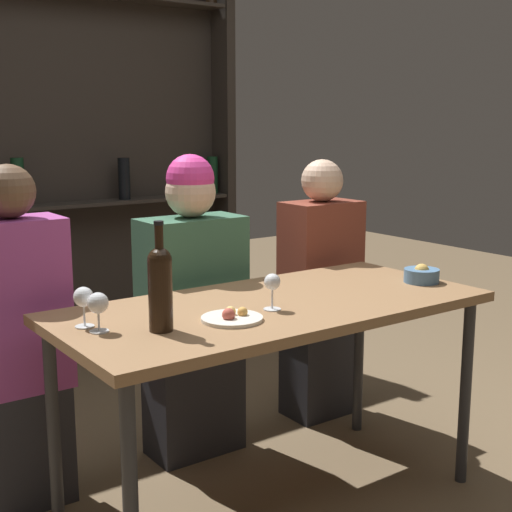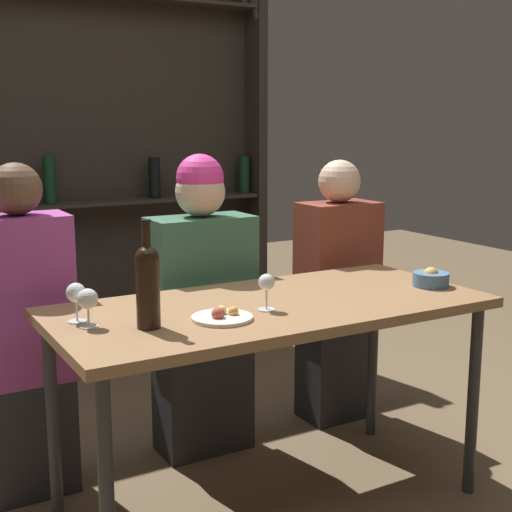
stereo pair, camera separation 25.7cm
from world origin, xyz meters
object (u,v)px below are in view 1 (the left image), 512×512
object	(u,v)px
wine_glass_1	(272,284)
food_plate_0	(232,317)
wine_bottle	(160,284)
snack_bowl	(422,275)
seated_person_left	(18,349)
wine_glass_2	(98,305)
seated_person_center	(193,313)
wine_glass_0	(83,299)
seated_person_right	(320,297)

from	to	relation	value
wine_glass_1	food_plate_0	bearing A→B (deg)	-170.69
wine_bottle	wine_glass_1	xyz separation A→B (m)	(0.42, -0.00, -0.06)
snack_bowl	seated_person_left	xyz separation A→B (m)	(-1.41, 0.64, -0.21)
food_plate_0	snack_bowl	xyz separation A→B (m)	(0.92, 0.02, 0.02)
wine_glass_2	seated_person_center	size ratio (longest dim) A/B	0.10
wine_bottle	wine_glass_1	world-z (taller)	wine_bottle
food_plate_0	seated_person_left	bearing A→B (deg)	126.64
wine_glass_0	food_plate_0	world-z (taller)	wine_glass_0
wine_glass_0	seated_person_center	xyz separation A→B (m)	(0.65, 0.45, -0.25)
seated_person_left	snack_bowl	bearing A→B (deg)	-24.39
wine_glass_0	seated_person_right	distance (m)	1.46
seated_person_left	seated_person_right	xyz separation A→B (m)	(1.43, 0.00, -0.01)
food_plate_0	seated_person_left	world-z (taller)	seated_person_left
wine_glass_1	seated_person_left	distance (m)	0.96
wine_glass_1	wine_glass_2	distance (m)	0.59
seated_person_left	seated_person_center	distance (m)	0.73
wine_glass_1	wine_bottle	bearing A→B (deg)	179.79
wine_glass_1	seated_person_right	size ratio (longest dim) A/B	0.10
wine_glass_1	seated_person_center	xyz separation A→B (m)	(0.06, 0.63, -0.25)
food_plate_0	wine_glass_2	bearing A→B (deg)	161.85
snack_bowl	seated_person_center	size ratio (longest dim) A/B	0.11
wine_glass_0	seated_person_left	world-z (taller)	seated_person_left
seated_person_left	seated_person_center	size ratio (longest dim) A/B	0.99
snack_bowl	wine_glass_1	bearing A→B (deg)	179.19
wine_glass_0	wine_glass_1	world-z (taller)	wine_glass_0
food_plate_0	snack_bowl	bearing A→B (deg)	1.24
wine_bottle	wine_glass_1	size ratio (longest dim) A/B	2.70
wine_bottle	snack_bowl	world-z (taller)	wine_bottle
wine_glass_0	seated_person_right	size ratio (longest dim) A/B	0.10
wine_glass_1	wine_glass_2	xyz separation A→B (m)	(-0.58, 0.10, -0.00)
food_plate_0	seated_person_right	size ratio (longest dim) A/B	0.16
wine_glass_0	seated_person_left	size ratio (longest dim) A/B	0.10
wine_bottle	seated_person_center	world-z (taller)	seated_person_center
wine_glass_2	wine_glass_0	bearing A→B (deg)	101.46
wine_glass_1	snack_bowl	bearing A→B (deg)	-0.81
wine_glass_1	wine_glass_0	bearing A→B (deg)	163.66
wine_bottle	wine_glass_2	size ratio (longest dim) A/B	2.75
wine_glass_1	wine_glass_2	world-z (taller)	wine_glass_1
wine_bottle	seated_person_right	distance (m)	1.38
food_plate_0	seated_person_center	size ratio (longest dim) A/B	0.16
wine_glass_1	seated_person_center	bearing A→B (deg)	84.96
wine_glass_2	seated_person_left	world-z (taller)	seated_person_left
wine_glass_1	snack_bowl	world-z (taller)	wine_glass_1
seated_person_left	seated_person_center	xyz separation A→B (m)	(0.73, 0.00, 0.02)
wine_glass_1	seated_person_center	world-z (taller)	seated_person_center
wine_glass_2	seated_person_center	xyz separation A→B (m)	(0.64, 0.53, -0.25)
snack_bowl	food_plate_0	bearing A→B (deg)	-178.76
seated_person_left	seated_person_right	size ratio (longest dim) A/B	1.02
wine_glass_1	snack_bowl	xyz separation A→B (m)	(0.73, -0.01, -0.06)
wine_bottle	snack_bowl	distance (m)	1.16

